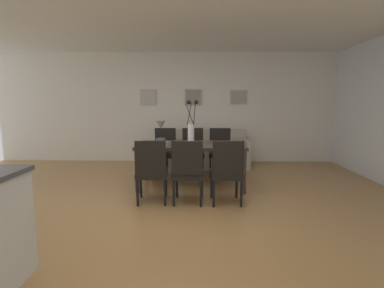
% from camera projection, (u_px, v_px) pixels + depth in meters
% --- Properties ---
extents(ground_plane, '(9.00, 9.00, 0.00)m').
position_uv_depth(ground_plane, '(171.00, 209.00, 3.87)').
color(ground_plane, '#A87A47').
extents(back_wall_panel, '(9.00, 0.10, 2.60)m').
position_uv_depth(back_wall_panel, '(183.00, 108.00, 6.90)').
color(back_wall_panel, silver).
rests_on(back_wall_panel, ground).
extents(ceiling_panel, '(9.00, 7.20, 0.08)m').
position_uv_depth(ceiling_panel, '(171.00, 13.00, 3.88)').
color(ceiling_panel, white).
extents(dining_table, '(1.80, 0.88, 0.74)m').
position_uv_depth(dining_table, '(191.00, 148.00, 4.84)').
color(dining_table, '#3D2D23').
rests_on(dining_table, ground).
extents(dining_chair_near_left, '(0.47, 0.47, 0.92)m').
position_uv_depth(dining_chair_near_left, '(152.00, 168.00, 4.03)').
color(dining_chair_near_left, black).
rests_on(dining_chair_near_left, ground).
extents(dining_chair_near_right, '(0.46, 0.46, 0.92)m').
position_uv_depth(dining_chair_near_right, '(165.00, 149.00, 5.70)').
color(dining_chair_near_right, black).
rests_on(dining_chair_near_right, ground).
extents(dining_chair_far_left, '(0.46, 0.46, 0.92)m').
position_uv_depth(dining_chair_far_left, '(188.00, 169.00, 4.00)').
color(dining_chair_far_left, black).
rests_on(dining_chair_far_left, ground).
extents(dining_chair_far_right, '(0.45, 0.45, 0.92)m').
position_uv_depth(dining_chair_far_right, '(193.00, 149.00, 5.72)').
color(dining_chair_far_right, black).
rests_on(dining_chair_far_right, ground).
extents(dining_chair_mid_left, '(0.46, 0.46, 0.92)m').
position_uv_depth(dining_chair_mid_left, '(227.00, 169.00, 3.99)').
color(dining_chair_mid_left, black).
rests_on(dining_chair_mid_left, ground).
extents(dining_chair_mid_right, '(0.46, 0.46, 0.92)m').
position_uv_depth(dining_chair_mid_right, '(220.00, 149.00, 5.71)').
color(dining_chair_mid_right, black).
rests_on(dining_chair_mid_right, ground).
extents(centerpiece_vase, '(0.21, 0.23, 0.73)m').
position_uv_depth(centerpiece_vase, '(191.00, 127.00, 4.79)').
color(centerpiece_vase, white).
rests_on(centerpiece_vase, dining_table).
extents(placemat_near_left, '(0.32, 0.32, 0.01)m').
position_uv_depth(placemat_near_left, '(158.00, 145.00, 4.64)').
color(placemat_near_left, '#7F705B').
rests_on(placemat_near_left, dining_table).
extents(bowl_near_left, '(0.17, 0.17, 0.07)m').
position_uv_depth(bowl_near_left, '(158.00, 143.00, 4.64)').
color(bowl_near_left, '#475166').
rests_on(bowl_near_left, dining_table).
extents(placemat_near_right, '(0.32, 0.32, 0.01)m').
position_uv_depth(placemat_near_right, '(161.00, 142.00, 5.04)').
color(placemat_near_right, '#7F705B').
rests_on(placemat_near_right, dining_table).
extents(bowl_near_right, '(0.17, 0.17, 0.07)m').
position_uv_depth(bowl_near_right, '(161.00, 140.00, 5.03)').
color(bowl_near_right, '#475166').
rests_on(bowl_near_right, dining_table).
extents(sofa, '(1.75, 0.84, 0.80)m').
position_uv_depth(sofa, '(209.00, 154.00, 6.49)').
color(sofa, '#B2A899').
rests_on(sofa, ground).
extents(side_table, '(0.36, 0.36, 0.52)m').
position_uv_depth(side_table, '(161.00, 155.00, 6.43)').
color(side_table, black).
rests_on(side_table, ground).
extents(table_lamp, '(0.22, 0.22, 0.51)m').
position_uv_depth(table_lamp, '(161.00, 127.00, 6.33)').
color(table_lamp, '#4C4C51').
rests_on(table_lamp, side_table).
extents(framed_picture_left, '(0.38, 0.03, 0.37)m').
position_uv_depth(framed_picture_left, '(148.00, 97.00, 6.81)').
color(framed_picture_left, '#B2ADA3').
extents(framed_picture_center, '(0.41, 0.03, 0.39)m').
position_uv_depth(framed_picture_center, '(193.00, 97.00, 6.78)').
color(framed_picture_center, '#B2ADA3').
extents(framed_picture_right, '(0.41, 0.03, 0.34)m').
position_uv_depth(framed_picture_right, '(239.00, 97.00, 6.76)').
color(framed_picture_right, '#B2ADA3').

